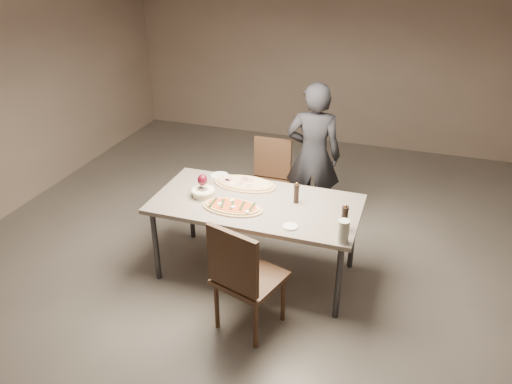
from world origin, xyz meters
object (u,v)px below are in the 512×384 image
(zucchini_pizza, at_px, (232,207))
(bread_basket, at_px, (203,192))
(chair_far, at_px, (270,177))
(dining_table, at_px, (256,208))
(chair_near, at_px, (243,274))
(ham_pizza, at_px, (245,183))
(diner, at_px, (313,156))
(pepper_mill_left, at_px, (296,193))
(carafe, at_px, (343,231))

(zucchini_pizza, relative_size, bread_basket, 2.54)
(chair_far, bearing_deg, bread_basket, 73.42)
(dining_table, relative_size, chair_near, 1.83)
(dining_table, bearing_deg, zucchini_pizza, -132.43)
(ham_pizza, height_order, diner, diner)
(dining_table, distance_m, bread_basket, 0.49)
(dining_table, relative_size, pepper_mill_left, 9.25)
(pepper_mill_left, bearing_deg, diner, 94.09)
(zucchini_pizza, xyz_separation_m, ham_pizza, (-0.05, 0.45, -0.00))
(zucchini_pizza, distance_m, ham_pizza, 0.45)
(zucchini_pizza, xyz_separation_m, carafe, (0.98, -0.21, 0.08))
(dining_table, height_order, zucchini_pizza, zucchini_pizza)
(bread_basket, relative_size, chair_near, 0.21)
(pepper_mill_left, height_order, chair_near, chair_near)
(chair_far, bearing_deg, zucchini_pizza, 90.64)
(ham_pizza, height_order, carafe, carafe)
(dining_table, height_order, chair_far, chair_far)
(carafe, bearing_deg, dining_table, 155.17)
(dining_table, relative_size, ham_pizza, 3.03)
(zucchini_pizza, relative_size, chair_near, 0.55)
(zucchini_pizza, xyz_separation_m, diner, (0.42, 1.24, 0.02))
(carafe, bearing_deg, ham_pizza, 147.20)
(ham_pizza, relative_size, pepper_mill_left, 3.05)
(ham_pizza, distance_m, chair_near, 1.11)
(pepper_mill_left, height_order, chair_far, pepper_mill_left)
(ham_pizza, height_order, chair_far, chair_far)
(chair_far, height_order, diner, diner)
(pepper_mill_left, bearing_deg, ham_pizza, 161.98)
(pepper_mill_left, bearing_deg, chair_near, -102.00)
(ham_pizza, xyz_separation_m, diner, (0.47, 0.79, 0.02))
(ham_pizza, height_order, pepper_mill_left, pepper_mill_left)
(ham_pizza, distance_m, pepper_mill_left, 0.57)
(pepper_mill_left, distance_m, chair_near, 0.93)
(zucchini_pizza, bearing_deg, dining_table, 33.97)
(dining_table, height_order, bread_basket, bread_basket)
(carafe, bearing_deg, chair_far, 126.03)
(ham_pizza, distance_m, carafe, 1.22)
(dining_table, bearing_deg, ham_pizza, 125.90)
(ham_pizza, bearing_deg, diner, 63.36)
(ham_pizza, relative_size, carafe, 3.18)
(ham_pizza, height_order, bread_basket, bread_basket)
(ham_pizza, bearing_deg, dining_table, -50.36)
(pepper_mill_left, relative_size, chair_far, 0.22)
(dining_table, distance_m, zucchini_pizza, 0.24)
(dining_table, distance_m, diner, 1.11)
(bread_basket, height_order, pepper_mill_left, pepper_mill_left)
(zucchini_pizza, distance_m, chair_far, 1.20)
(dining_table, height_order, pepper_mill_left, pepper_mill_left)
(ham_pizza, bearing_deg, carafe, -29.06)
(zucchini_pizza, height_order, carafe, carafe)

